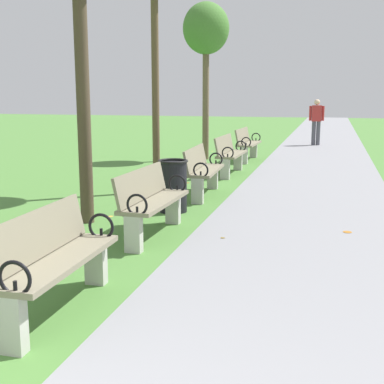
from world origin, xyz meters
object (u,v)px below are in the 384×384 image
(park_bench_3, at_px, (151,201))
(park_bench_5, at_px, (230,154))
(park_bench_6, at_px, (247,143))
(park_bench_2, at_px, (53,259))
(park_bench_4, at_px, (203,170))
(pedestrian_walking, at_px, (316,120))
(trash_bin, at_px, (173,186))
(tree_4, at_px, (206,31))

(park_bench_3, xyz_separation_m, park_bench_5, (-0.00, 5.58, 0.00))
(park_bench_6, bearing_deg, park_bench_2, -90.00)
(park_bench_4, relative_size, pedestrian_walking, 1.00)
(park_bench_3, bearing_deg, park_bench_2, -90.00)
(trash_bin, bearing_deg, park_bench_6, 88.74)
(park_bench_4, relative_size, tree_4, 0.37)
(park_bench_4, xyz_separation_m, pedestrian_walking, (1.73, 10.09, 0.44))
(trash_bin, bearing_deg, tree_4, 98.91)
(tree_4, distance_m, trash_bin, 7.46)
(park_bench_2, height_order, park_bench_3, same)
(park_bench_5, bearing_deg, tree_4, 114.62)
(park_bench_5, bearing_deg, trash_bin, -92.06)
(park_bench_3, distance_m, pedestrian_walking, 13.12)
(park_bench_5, bearing_deg, park_bench_4, -90.00)
(park_bench_4, distance_m, park_bench_5, 2.68)
(park_bench_2, relative_size, park_bench_3, 1.00)
(park_bench_3, height_order, park_bench_4, same)
(tree_4, bearing_deg, park_bench_6, 0.19)
(park_bench_2, distance_m, park_bench_5, 8.15)
(park_bench_5, xyz_separation_m, park_bench_6, (0.00, 2.62, 0.00))
(park_bench_6, bearing_deg, trash_bin, -91.26)
(park_bench_5, distance_m, tree_4, 4.19)
(park_bench_2, bearing_deg, tree_4, 96.35)
(park_bench_5, xyz_separation_m, trash_bin, (-0.15, -4.09, -0.06))
(park_bench_5, xyz_separation_m, pedestrian_walking, (1.73, 7.41, 0.44))
(pedestrian_walking, bearing_deg, trash_bin, -99.26)
(tree_4, relative_size, trash_bin, 5.14)
(park_bench_6, relative_size, pedestrian_walking, 1.00)
(park_bench_3, xyz_separation_m, pedestrian_walking, (1.73, 13.00, 0.44))
(pedestrian_walking, bearing_deg, park_bench_3, -97.58)
(tree_4, bearing_deg, trash_bin, -81.09)
(park_bench_2, xyz_separation_m, park_bench_5, (0.00, 8.15, 0.00))
(park_bench_2, distance_m, park_bench_3, 2.57)
(park_bench_3, relative_size, pedestrian_walking, 1.00)
(park_bench_3, relative_size, park_bench_6, 1.00)
(park_bench_3, relative_size, tree_4, 0.37)
(park_bench_2, xyz_separation_m, trash_bin, (-0.15, 4.06, -0.06))
(pedestrian_walking, distance_m, trash_bin, 11.67)
(park_bench_4, height_order, pedestrian_walking, pedestrian_walking)
(park_bench_2, relative_size, park_bench_4, 0.99)
(park_bench_5, bearing_deg, park_bench_3, -90.00)
(park_bench_4, xyz_separation_m, park_bench_6, (-0.00, 5.29, 0.00))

